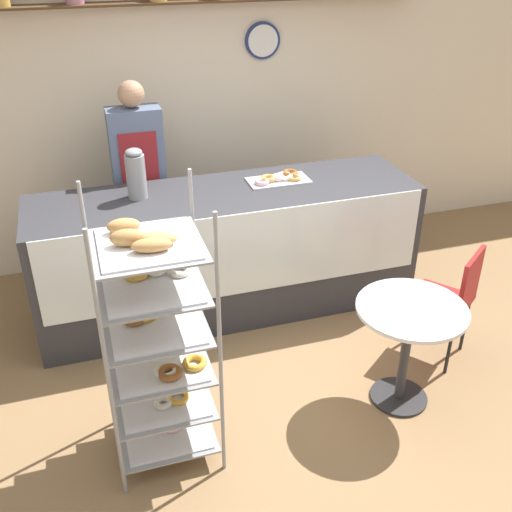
# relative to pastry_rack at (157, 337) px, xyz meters

# --- Properties ---
(ground_plane) EXTENTS (14.00, 14.00, 0.00)m
(ground_plane) POSITION_rel_pastry_rack_xyz_m (0.75, 0.20, -0.80)
(ground_plane) COLOR olive
(back_wall) EXTENTS (10.00, 0.30, 2.70)m
(back_wall) POSITION_rel_pastry_rack_xyz_m (0.75, 2.42, 0.57)
(back_wall) COLOR beige
(back_wall) RESTS_ON ground_plane
(display_counter) EXTENTS (2.92, 0.80, 1.01)m
(display_counter) POSITION_rel_pastry_rack_xyz_m (0.75, 1.34, -0.30)
(display_counter) COLOR #333338
(display_counter) RESTS_ON ground_plane
(pastry_rack) EXTENTS (0.59, 0.57, 1.63)m
(pastry_rack) POSITION_rel_pastry_rack_xyz_m (0.00, 0.00, 0.00)
(pastry_rack) COLOR gray
(pastry_rack) RESTS_ON ground_plane
(person_worker) EXTENTS (0.41, 0.23, 1.74)m
(person_worker) POSITION_rel_pastry_rack_xyz_m (0.18, 1.90, 0.15)
(person_worker) COLOR #282833
(person_worker) RESTS_ON ground_plane
(cafe_table) EXTENTS (0.68, 0.68, 0.72)m
(cafe_table) POSITION_rel_pastry_rack_xyz_m (1.53, -0.06, -0.26)
(cafe_table) COLOR #262628
(cafe_table) RESTS_ON ground_plane
(cafe_chair) EXTENTS (0.53, 0.53, 0.87)m
(cafe_chair) POSITION_rel_pastry_rack_xyz_m (2.05, 0.23, -0.27)
(cafe_chair) COLOR black
(cafe_chair) RESTS_ON ground_plane
(coffee_carafe) EXTENTS (0.14, 0.14, 0.37)m
(coffee_carafe) POSITION_rel_pastry_rack_xyz_m (0.11, 1.43, 0.38)
(coffee_carafe) COLOR gray
(coffee_carafe) RESTS_ON display_counter
(donut_tray_counter) EXTENTS (0.47, 0.24, 0.05)m
(donut_tray_counter) POSITION_rel_pastry_rack_xyz_m (1.20, 1.42, 0.23)
(donut_tray_counter) COLOR silver
(donut_tray_counter) RESTS_ON display_counter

